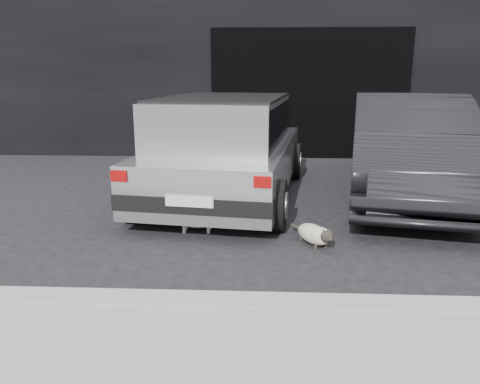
{
  "coord_description": "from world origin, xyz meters",
  "views": [
    {
      "loc": [
        0.05,
        -5.77,
        1.77
      ],
      "look_at": [
        -0.17,
        -1.07,
        0.55
      ],
      "focal_mm": 35.0,
      "sensor_mm": 36.0,
      "label": 1
    }
  ],
  "objects_px": {
    "cat_siamese": "(316,235)",
    "cat_white": "(200,218)",
    "silver_hatchback": "(226,144)",
    "second_car": "(409,147)"
  },
  "relations": [
    {
      "from": "cat_siamese",
      "to": "cat_white",
      "type": "height_order",
      "value": "cat_white"
    },
    {
      "from": "silver_hatchback",
      "to": "cat_white",
      "type": "distance_m",
      "value": 1.61
    },
    {
      "from": "cat_siamese",
      "to": "cat_white",
      "type": "distance_m",
      "value": 1.32
    },
    {
      "from": "silver_hatchback",
      "to": "cat_siamese",
      "type": "xyz_separation_m",
      "value": [
        1.07,
        -1.83,
        -0.67
      ]
    },
    {
      "from": "second_car",
      "to": "cat_white",
      "type": "distance_m",
      "value": 3.29
    },
    {
      "from": "silver_hatchback",
      "to": "cat_siamese",
      "type": "bearing_deg",
      "value": -51.94
    },
    {
      "from": "cat_white",
      "to": "second_car",
      "type": "bearing_deg",
      "value": 122.39
    },
    {
      "from": "second_car",
      "to": "cat_siamese",
      "type": "distance_m",
      "value": 2.61
    },
    {
      "from": "silver_hatchback",
      "to": "second_car",
      "type": "relative_size",
      "value": 0.93
    },
    {
      "from": "silver_hatchback",
      "to": "cat_white",
      "type": "relative_size",
      "value": 5.89
    }
  ]
}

